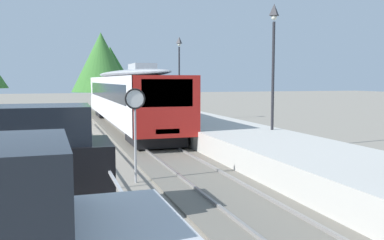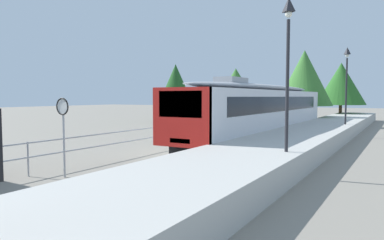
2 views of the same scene
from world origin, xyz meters
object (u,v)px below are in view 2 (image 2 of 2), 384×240
object	(u,v)px
platform_lamp_far_end	(347,71)
speed_limit_sign	(63,117)
commuter_train	(263,107)
platform_lamp_mid_platform	(288,45)

from	to	relation	value
platform_lamp_far_end	speed_limit_sign	world-z (taller)	platform_lamp_far_end
commuter_train	speed_limit_sign	distance (m)	14.73
speed_limit_sign	platform_lamp_mid_platform	bearing A→B (deg)	31.26
commuter_train	speed_limit_sign	size ratio (longest dim) A/B	7.41
commuter_train	platform_lamp_mid_platform	distance (m)	11.75
platform_lamp_mid_platform	speed_limit_sign	distance (m)	8.21
commuter_train	platform_lamp_far_end	world-z (taller)	platform_lamp_far_end
platform_lamp_far_end	speed_limit_sign	bearing A→B (deg)	-109.76
commuter_train	platform_lamp_mid_platform	bearing A→B (deg)	-66.39
commuter_train	platform_lamp_mid_platform	world-z (taller)	platform_lamp_mid_platform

